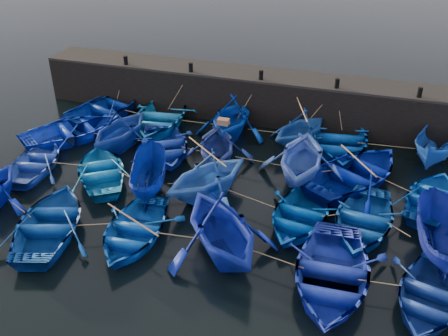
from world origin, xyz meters
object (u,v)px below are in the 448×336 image
(boat_8, at_px, (164,145))
(wooden_crate, at_px, (223,122))
(boat_13, at_px, (36,162))
(boat_0, at_px, (107,107))

(boat_8, xyz_separation_m, wooden_crate, (3.13, -0.16, 1.78))
(boat_8, xyz_separation_m, boat_13, (-5.08, -3.29, -0.07))
(boat_8, height_order, boat_13, boat_8)
(boat_0, relative_size, boat_8, 1.08)
(boat_13, xyz_separation_m, wooden_crate, (8.21, 3.13, 1.85))
(boat_8, relative_size, wooden_crate, 9.07)
(boat_8, distance_m, boat_13, 6.05)
(boat_0, height_order, wooden_crate, wooden_crate)
(boat_0, height_order, boat_8, boat_0)
(boat_0, bearing_deg, wooden_crate, 177.65)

